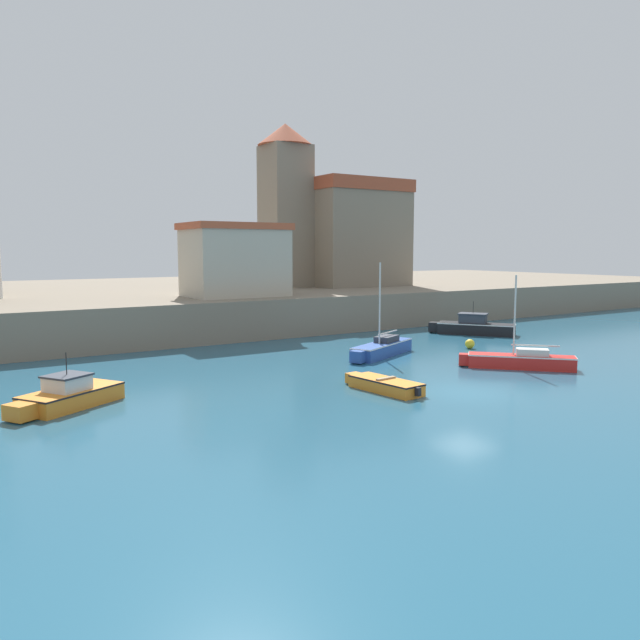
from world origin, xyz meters
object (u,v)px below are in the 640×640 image
at_px(church, 325,229).
at_px(sailboat_red_4, 520,360).
at_px(sailboat_blue_3, 382,348).
at_px(harbor_shed_mid_row, 235,260).
at_px(motorboat_black_1, 474,327).
at_px(motorboat_orange_0, 68,395).
at_px(mooring_buoy, 470,344).
at_px(dinghy_orange_2, 384,384).

bearing_deg(church, sailboat_red_4, -104.57).
distance_m(sailboat_blue_3, harbor_shed_mid_row, 15.43).
relative_size(motorboat_black_1, church, 0.40).
distance_m(motorboat_orange_0, mooring_buoy, 25.01).
bearing_deg(church, mooring_buoy, -102.20).
xyz_separation_m(sailboat_blue_3, sailboat_red_4, (3.78, -7.17, -0.03)).
xyz_separation_m(motorboat_orange_0, sailboat_blue_3, (18.42, 2.80, -0.01)).
bearing_deg(dinghy_orange_2, motorboat_orange_0, 159.86).
relative_size(motorboat_black_1, harbor_shed_mid_row, 0.80).
height_order(motorboat_black_1, church, church).
distance_m(sailboat_red_4, church, 33.67).
bearing_deg(motorboat_orange_0, dinghy_orange_2, -20.14).
relative_size(motorboat_orange_0, harbor_shed_mid_row, 0.65).
distance_m(mooring_buoy, harbor_shed_mid_row, 18.64).
bearing_deg(harbor_shed_mid_row, mooring_buoy, -58.06).
distance_m(dinghy_orange_2, church, 37.44).
xyz_separation_m(mooring_buoy, church, (5.49, 25.39, 8.16)).
xyz_separation_m(dinghy_orange_2, church, (17.79, 31.92, 8.16)).
relative_size(mooring_buoy, church, 0.04).
distance_m(motorboat_black_1, dinghy_orange_2, 20.88).
height_order(motorboat_orange_0, church, church).
bearing_deg(mooring_buoy, harbor_shed_mid_row, 121.94).
bearing_deg(church, motorboat_black_1, -90.50).
height_order(dinghy_orange_2, church, church).
xyz_separation_m(dinghy_orange_2, sailboat_blue_3, (5.78, 7.44, 0.18)).
height_order(dinghy_orange_2, mooring_buoy, dinghy_orange_2).
distance_m(motorboat_black_1, harbor_shed_mid_row, 18.78).
relative_size(church, harbor_shed_mid_row, 2.01).
bearing_deg(sailboat_red_4, mooring_buoy, 66.35).
xyz_separation_m(motorboat_black_1, harbor_shed_mid_row, (-14.76, 10.47, 5.03)).
distance_m(dinghy_orange_2, sailboat_red_4, 9.56).
height_order(motorboat_orange_0, motorboat_black_1, motorboat_black_1).
bearing_deg(motorboat_black_1, motorboat_orange_0, -167.73).
height_order(motorboat_black_1, dinghy_orange_2, motorboat_black_1).
xyz_separation_m(motorboat_orange_0, church, (30.43, 27.28, 7.97)).
distance_m(motorboat_black_1, sailboat_blue_3, 12.42).
height_order(motorboat_orange_0, mooring_buoy, motorboat_orange_0).
bearing_deg(church, sailboat_blue_3, -116.13).
bearing_deg(motorboat_black_1, harbor_shed_mid_row, 144.64).
relative_size(sailboat_red_4, church, 0.33).
bearing_deg(mooring_buoy, church, 77.80).
relative_size(sailboat_red_4, mooring_buoy, 8.25).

